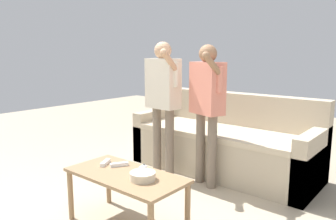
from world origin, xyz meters
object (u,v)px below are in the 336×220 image
object	(u,v)px
game_remote_wand_far	(105,163)
coffee_table	(126,181)
player_left	(163,94)
game_remote_nunchuk	(143,168)
game_remote_wand_near	(119,164)
couch	(225,144)
snack_bowl	(143,176)
player_center	(207,99)

from	to	relation	value
game_remote_wand_far	coffee_table	bearing A→B (deg)	-8.44
player_left	game_remote_wand_far	distance (m)	1.13
game_remote_nunchuk	game_remote_wand_far	world-z (taller)	game_remote_nunchuk
game_remote_nunchuk	game_remote_wand_near	world-z (taller)	game_remote_nunchuk
game_remote_nunchuk	game_remote_wand_near	bearing A→B (deg)	-168.77
couch	snack_bowl	world-z (taller)	couch
game_remote_wand_far	game_remote_wand_near	bearing A→B (deg)	18.64
coffee_table	player_center	world-z (taller)	player_center
couch	game_remote_wand_far	distance (m)	1.63
game_remote_nunchuk	player_center	xyz separation A→B (m)	(-0.05, 1.00, 0.45)
coffee_table	player_center	bearing A→B (deg)	89.60
player_left	game_remote_wand_far	bearing A→B (deg)	-78.25
couch	game_remote_nunchuk	xyz separation A→B (m)	(0.13, -1.52, 0.15)
couch	game_remote_wand_near	world-z (taller)	couch
couch	player_center	size ratio (longest dim) A/B	1.46
couch	game_remote_wand_far	size ratio (longest dim) A/B	14.25
game_remote_nunchuk	player_left	world-z (taller)	player_left
player_center	game_remote_nunchuk	bearing A→B (deg)	-86.95
player_left	couch	bearing A→B (deg)	54.44
coffee_table	game_remote_wand_near	distance (m)	0.21
couch	snack_bowl	size ratio (longest dim) A/B	11.13
game_remote_nunchuk	player_left	bearing A→B (deg)	121.81
snack_bowl	player_center	world-z (taller)	player_center
player_left	game_remote_wand_near	world-z (taller)	player_left
player_center	couch	bearing A→B (deg)	98.12
coffee_table	player_left	size ratio (longest dim) A/B	0.65
coffee_table	couch	bearing A→B (deg)	92.29
couch	coffee_table	xyz separation A→B (m)	(0.07, -1.65, 0.07)
coffee_table	snack_bowl	world-z (taller)	snack_bowl
couch	game_remote_nunchuk	size ratio (longest dim) A/B	24.40
snack_bowl	player_center	distance (m)	1.24
player_center	snack_bowl	bearing A→B (deg)	-80.80
couch	game_remote_wand_near	xyz separation A→B (m)	(-0.10, -1.57, 0.15)
coffee_table	player_left	distance (m)	1.29
snack_bowl	game_remote_nunchuk	xyz separation A→B (m)	(-0.13, 0.14, -0.01)
coffee_table	game_remote_nunchuk	world-z (taller)	game_remote_nunchuk
couch	player_center	xyz separation A→B (m)	(0.07, -0.52, 0.60)
game_remote_wand_far	player_left	bearing A→B (deg)	101.75
game_remote_wand_far	player_center	bearing A→B (deg)	74.46
couch	coffee_table	world-z (taller)	couch
player_center	game_remote_wand_near	size ratio (longest dim) A/B	9.86
player_center	game_remote_wand_far	xyz separation A→B (m)	(-0.30, -1.09, -0.46)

